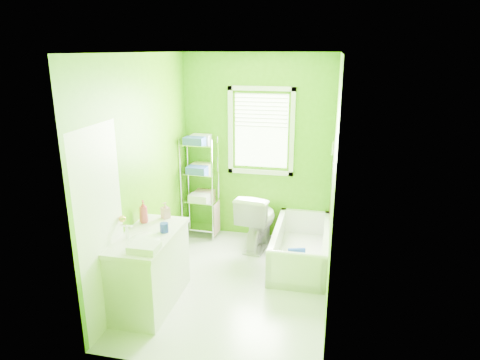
% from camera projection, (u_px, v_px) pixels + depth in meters
% --- Properties ---
extents(ground, '(2.90, 2.90, 0.00)m').
position_uv_depth(ground, '(235.00, 284.00, 5.01)').
color(ground, silver).
rests_on(ground, ground).
extents(room_envelope, '(2.14, 2.94, 2.62)m').
position_uv_depth(room_envelope, '(234.00, 156.00, 4.55)').
color(room_envelope, '#499707').
rests_on(room_envelope, ground).
extents(window, '(0.92, 0.05, 1.22)m').
position_uv_depth(window, '(261.00, 127.00, 5.85)').
color(window, white).
rests_on(window, ground).
extents(door, '(0.09, 0.80, 2.00)m').
position_uv_depth(door, '(102.00, 232.00, 3.99)').
color(door, white).
rests_on(door, ground).
extents(right_wall_decor, '(0.04, 1.48, 1.17)m').
position_uv_depth(right_wall_decor, '(332.00, 182.00, 4.39)').
color(right_wall_decor, '#46080D').
rests_on(right_wall_decor, ground).
extents(bathtub, '(0.69, 1.47, 0.48)m').
position_uv_depth(bathtub, '(300.00, 252.00, 5.46)').
color(bathtub, white).
rests_on(bathtub, ground).
extents(toilet, '(0.54, 0.83, 0.80)m').
position_uv_depth(toilet, '(257.00, 219.00, 5.85)').
color(toilet, white).
rests_on(toilet, ground).
extents(vanity, '(0.55, 1.07, 1.06)m').
position_uv_depth(vanity, '(149.00, 267.00, 4.51)').
color(vanity, silver).
rests_on(vanity, ground).
extents(wire_shelf_unit, '(0.51, 0.41, 1.49)m').
position_uv_depth(wire_shelf_unit, '(201.00, 177.00, 6.05)').
color(wire_shelf_unit, silver).
rests_on(wire_shelf_unit, ground).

